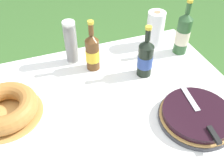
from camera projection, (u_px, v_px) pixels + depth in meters
garden_table at (81, 132)px, 1.21m from camera, size 1.70×1.19×0.75m
tablecloth at (81, 125)px, 1.18m from camera, size 1.71×1.20×0.10m
berry_tart at (196, 116)px, 1.17m from camera, size 0.36×0.36×0.06m
serving_knife at (201, 115)px, 1.12m from camera, size 0.07×0.38×0.01m
bundt_cake at (4, 108)px, 1.18m from camera, size 0.35×0.35×0.09m
cup_stack at (71, 43)px, 1.43m from camera, size 0.07×0.07×0.27m
cider_bottle_green at (183, 34)px, 1.50m from camera, size 0.09×0.09×0.35m
cider_bottle_amber at (92, 52)px, 1.40m from camera, size 0.08×0.08×0.30m
juice_bottle_red at (145, 58)px, 1.36m from camera, size 0.08×0.08×0.30m
paper_towel_roll at (155, 29)px, 1.58m from camera, size 0.11×0.11×0.23m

